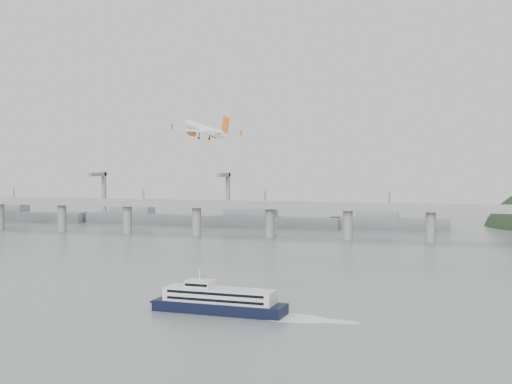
% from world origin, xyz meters
% --- Properties ---
extents(ground, '(900.00, 900.00, 0.00)m').
position_xyz_m(ground, '(0.00, 0.00, 0.00)').
color(ground, slate).
rests_on(ground, ground).
extents(bridge, '(800.00, 22.00, 23.90)m').
position_xyz_m(bridge, '(-1.15, 200.00, 17.65)').
color(bridge, gray).
rests_on(bridge, ground).
extents(distant_fleet, '(453.00, 60.90, 40.00)m').
position_xyz_m(distant_fleet, '(-155.36, 265.08, 6.22)').
color(distant_fleet, gray).
rests_on(distant_fleet, ground).
extents(ferry, '(72.27, 15.66, 13.62)m').
position_xyz_m(ferry, '(6.75, -15.24, 3.70)').
color(ferry, black).
rests_on(ferry, ground).
extents(airliner, '(33.03, 31.09, 11.28)m').
position_xyz_m(airliner, '(-26.79, 66.66, 63.19)').
color(airliner, white).
rests_on(airliner, ground).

